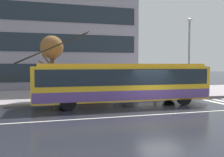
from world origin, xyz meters
TOP-DOWN VIEW (x-y plane):
  - ground_plane at (0.00, 0.00)m, footprint 160.00×160.00m
  - sidewalk_slab at (0.00, 9.09)m, footprint 80.00×10.00m
  - crosswalk_stripe_edge_near at (5.64, 1.04)m, footprint 0.44×4.40m
  - lane_centre_line at (0.00, -1.20)m, footprint 72.00×0.14m
  - trolleybus at (-1.55, 2.49)m, footprint 13.28×2.78m
  - bus_shelter at (-2.89, 5.95)m, footprint 3.80×1.65m
  - pedestrian_at_shelter at (-0.36, 5.98)m, footprint 1.25×1.25m
  - pedestrian_approaching_curb at (3.15, 7.03)m, footprint 0.51×0.51m
  - street_lamp at (5.52, 5.25)m, footprint 0.60×0.32m
  - street_tree_bare at (-6.26, 6.01)m, footprint 1.97×1.92m
  - office_tower_corner_left at (-5.23, 21.40)m, footprint 20.91×11.18m

SIDE VIEW (x-z plane):
  - ground_plane at x=0.00m, z-range 0.00..0.00m
  - lane_centre_line at x=0.00m, z-range 0.00..0.01m
  - crosswalk_stripe_edge_near at x=5.64m, z-range 0.00..0.01m
  - sidewalk_slab at x=0.00m, z-range 0.00..0.14m
  - pedestrian_approaching_curb at x=3.15m, z-range 0.29..1.97m
  - trolleybus at x=-1.55m, z-range -0.91..4.13m
  - pedestrian_at_shelter at x=-0.36m, z-range 0.69..2.71m
  - bus_shelter at x=-2.89m, z-range 0.74..3.15m
  - street_tree_bare at x=-6.26m, z-range 1.59..6.57m
  - street_lamp at x=5.52m, z-range 0.75..7.55m
  - office_tower_corner_left at x=-5.23m, z-range 0.01..18.09m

